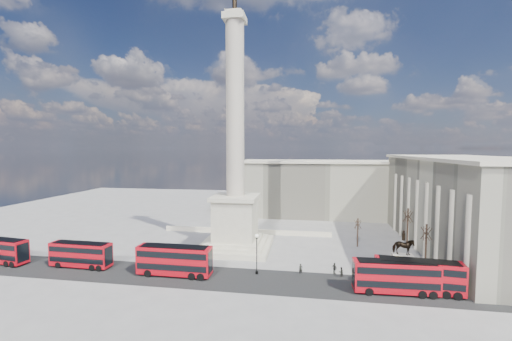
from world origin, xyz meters
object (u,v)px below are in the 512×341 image
at_px(red_bus_a, 81,254).
at_px(victorian_lamp, 257,250).
at_px(red_bus_c, 396,277).
at_px(pedestrian_crossing, 335,268).
at_px(red_bus_d, 419,276).
at_px(red_bus_b, 175,260).
at_px(equestrian_statue, 403,264).
at_px(pedestrian_walking, 301,269).
at_px(red_bus_e, 0,250).
at_px(nelsons_column, 235,185).
at_px(pedestrian_standing, 341,272).

relative_size(red_bus_a, victorian_lamp, 1.61).
distance_m(red_bus_c, pedestrian_crossing, 9.76).
bearing_deg(red_bus_d, red_bus_b, -174.96).
relative_size(red_bus_c, pedestrian_crossing, 6.20).
xyz_separation_m(red_bus_a, equestrian_statue, (52.37, 2.54, 0.46)).
relative_size(pedestrian_walking, pedestrian_crossing, 0.93).
height_order(red_bus_b, red_bus_e, red_bus_b).
bearing_deg(red_bus_b, pedestrian_walking, 10.85).
relative_size(red_bus_e, pedestrian_crossing, 5.98).
relative_size(red_bus_c, pedestrian_walking, 6.69).
bearing_deg(pedestrian_walking, red_bus_b, 170.73).
bearing_deg(victorian_lamp, red_bus_e, -177.16).
relative_size(nelsons_column, victorian_lamp, 7.58).
height_order(equestrian_statue, pedestrian_crossing, equestrian_statue).
xyz_separation_m(red_bus_a, red_bus_d, (53.48, -1.09, 0.19)).
relative_size(red_bus_b, victorian_lamp, 1.81).
bearing_deg(pedestrian_crossing, nelsons_column, 21.88).
xyz_separation_m(red_bus_b, pedestrian_walking, (19.77, 3.70, -1.67)).
bearing_deg(red_bus_e, red_bus_a, 8.29).
bearing_deg(victorian_lamp, red_bus_d, -7.04).
xyz_separation_m(red_bus_c, victorian_lamp, (-20.22, 3.70, 1.46)).
distance_m(nelsons_column, pedestrian_crossing, 24.54).
bearing_deg(pedestrian_walking, red_bus_e, 163.71).
distance_m(red_bus_b, red_bus_d, 36.24).
height_order(red_bus_d, victorian_lamp, victorian_lamp).
height_order(red_bus_b, pedestrian_walking, red_bus_b).
bearing_deg(red_bus_e, nelsons_column, 27.14).
bearing_deg(red_bus_c, red_bus_d, 11.68).
xyz_separation_m(red_bus_b, red_bus_c, (32.98, -1.02, -0.11)).
bearing_deg(nelsons_column, equestrian_statue, -22.23).
height_order(nelsons_column, red_bus_d, nelsons_column).
relative_size(red_bus_e, pedestrian_walking, 6.45).
bearing_deg(pedestrian_standing, victorian_lamp, -19.39).
distance_m(red_bus_a, pedestrian_walking, 37.14).
distance_m(nelsons_column, equestrian_statue, 32.59).
bearing_deg(red_bus_e, pedestrian_crossing, 10.81).
bearing_deg(equestrian_statue, red_bus_a, -177.22).
distance_m(red_bus_c, victorian_lamp, 20.61).
relative_size(nelsons_column, red_bus_e, 4.52).
height_order(nelsons_column, victorian_lamp, nelsons_column).
xyz_separation_m(red_bus_b, red_bus_d, (36.24, -0.22, -0.09)).
distance_m(red_bus_e, pedestrian_crossing, 58.14).
bearing_deg(pedestrian_crossing, red_bus_d, -152.60).
bearing_deg(pedestrian_walking, red_bus_c, -39.50).
distance_m(red_bus_b, red_bus_e, 32.81).
relative_size(equestrian_statue, pedestrian_walking, 4.59).
relative_size(nelsons_column, pedestrian_standing, 31.54).
distance_m(nelsons_column, pedestrian_standing, 25.75).
xyz_separation_m(equestrian_statue, pedestrian_walking, (-15.37, 0.29, -1.85)).
bearing_deg(red_bus_b, pedestrian_crossing, 10.72).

